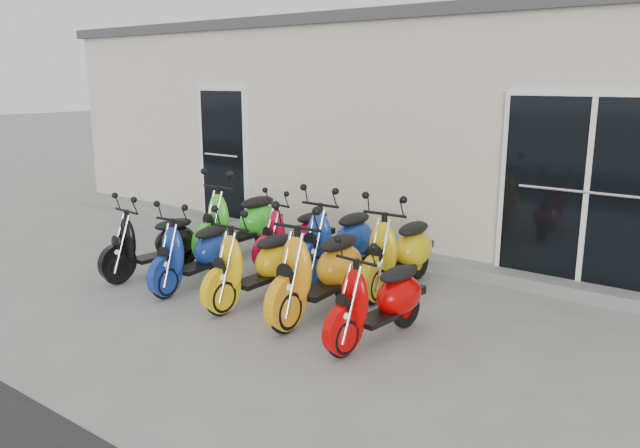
{
  "coord_description": "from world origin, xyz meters",
  "views": [
    {
      "loc": [
        4.35,
        -5.18,
        2.44
      ],
      "look_at": [
        0.0,
        0.6,
        0.75
      ],
      "focal_mm": 35.0,
      "sensor_mm": 36.0,
      "label": 1
    }
  ],
  "objects_px": {
    "scooter_front_red": "(379,287)",
    "scooter_back_blue": "(338,229)",
    "scooter_front_black": "(152,233)",
    "scooter_front_orange_a": "(255,253)",
    "scooter_back_red": "(296,225)",
    "scooter_front_orange_b": "(320,257)",
    "scooter_back_yellow": "(400,240)",
    "scooter_front_blue": "(194,242)",
    "scooter_back_green": "(240,211)"
  },
  "relations": [
    {
      "from": "scooter_front_orange_a",
      "to": "scooter_back_yellow",
      "type": "xyz_separation_m",
      "value": [
        1.07,
        1.3,
        0.04
      ]
    },
    {
      "from": "scooter_back_red",
      "to": "scooter_back_blue",
      "type": "distance_m",
      "value": 0.78
    },
    {
      "from": "scooter_back_blue",
      "to": "scooter_front_orange_a",
      "type": "bearing_deg",
      "value": -98.99
    },
    {
      "from": "scooter_front_blue",
      "to": "scooter_back_yellow",
      "type": "relative_size",
      "value": 0.89
    },
    {
      "from": "scooter_front_blue",
      "to": "scooter_back_green",
      "type": "xyz_separation_m",
      "value": [
        -0.52,
        1.31,
        0.09
      ]
    },
    {
      "from": "scooter_back_green",
      "to": "scooter_front_orange_b",
      "type": "bearing_deg",
      "value": -27.61
    },
    {
      "from": "scooter_back_green",
      "to": "scooter_back_red",
      "type": "height_order",
      "value": "scooter_back_green"
    },
    {
      "from": "scooter_front_orange_b",
      "to": "scooter_back_yellow",
      "type": "distance_m",
      "value": 1.22
    },
    {
      "from": "scooter_front_orange_a",
      "to": "scooter_back_green",
      "type": "height_order",
      "value": "scooter_back_green"
    },
    {
      "from": "scooter_front_orange_b",
      "to": "scooter_front_red",
      "type": "distance_m",
      "value": 0.88
    },
    {
      "from": "scooter_front_orange_b",
      "to": "scooter_back_yellow",
      "type": "bearing_deg",
      "value": 74.45
    },
    {
      "from": "scooter_front_orange_b",
      "to": "scooter_back_red",
      "type": "distance_m",
      "value": 1.89
    },
    {
      "from": "scooter_front_orange_b",
      "to": "scooter_back_green",
      "type": "xyz_separation_m",
      "value": [
        -2.27,
        1.15,
        -0.0
      ]
    },
    {
      "from": "scooter_front_blue",
      "to": "scooter_back_green",
      "type": "bearing_deg",
      "value": 104.98
    },
    {
      "from": "scooter_front_red",
      "to": "scooter_back_blue",
      "type": "xyz_separation_m",
      "value": [
        -1.46,
        1.4,
        0.07
      ]
    },
    {
      "from": "scooter_front_red",
      "to": "scooter_back_yellow",
      "type": "bearing_deg",
      "value": 118.96
    },
    {
      "from": "scooter_front_blue",
      "to": "scooter_back_blue",
      "type": "relative_size",
      "value": 0.9
    },
    {
      "from": "scooter_front_blue",
      "to": "scooter_back_red",
      "type": "xyz_separation_m",
      "value": [
        0.38,
        1.45,
        -0.01
      ]
    },
    {
      "from": "scooter_front_blue",
      "to": "scooter_front_orange_b",
      "type": "xyz_separation_m",
      "value": [
        1.75,
        0.15,
        0.09
      ]
    },
    {
      "from": "scooter_front_orange_b",
      "to": "scooter_front_orange_a",
      "type": "bearing_deg",
      "value": -174.96
    },
    {
      "from": "scooter_front_black",
      "to": "scooter_front_orange_a",
      "type": "xyz_separation_m",
      "value": [
        1.71,
        0.05,
        0.02
      ]
    },
    {
      "from": "scooter_front_orange_b",
      "to": "scooter_front_blue",
      "type": "bearing_deg",
      "value": -177.82
    },
    {
      "from": "scooter_front_orange_b",
      "to": "scooter_front_red",
      "type": "relative_size",
      "value": 1.19
    },
    {
      "from": "scooter_front_red",
      "to": "scooter_back_blue",
      "type": "height_order",
      "value": "scooter_back_blue"
    },
    {
      "from": "scooter_back_red",
      "to": "scooter_back_blue",
      "type": "xyz_separation_m",
      "value": [
        0.76,
        -0.1,
        0.07
      ]
    },
    {
      "from": "scooter_front_red",
      "to": "scooter_front_orange_b",
      "type": "bearing_deg",
      "value": 172.67
    },
    {
      "from": "scooter_front_orange_b",
      "to": "scooter_back_yellow",
      "type": "relative_size",
      "value": 1.04
    },
    {
      "from": "scooter_front_black",
      "to": "scooter_front_blue",
      "type": "distance_m",
      "value": 0.76
    },
    {
      "from": "scooter_back_blue",
      "to": "scooter_back_yellow",
      "type": "xyz_separation_m",
      "value": [
        0.88,
        -0.0,
        0.0
      ]
    },
    {
      "from": "scooter_front_blue",
      "to": "scooter_back_yellow",
      "type": "bearing_deg",
      "value": 27.0
    },
    {
      "from": "scooter_front_black",
      "to": "scooter_back_blue",
      "type": "bearing_deg",
      "value": 40.45
    },
    {
      "from": "scooter_back_red",
      "to": "scooter_front_orange_a",
      "type": "bearing_deg",
      "value": -60.52
    },
    {
      "from": "scooter_back_red",
      "to": "scooter_back_yellow",
      "type": "xyz_separation_m",
      "value": [
        1.64,
        -0.1,
        0.08
      ]
    },
    {
      "from": "scooter_front_blue",
      "to": "scooter_front_orange_b",
      "type": "height_order",
      "value": "scooter_front_orange_b"
    },
    {
      "from": "scooter_front_black",
      "to": "scooter_front_blue",
      "type": "height_order",
      "value": "same"
    },
    {
      "from": "scooter_front_black",
      "to": "scooter_back_green",
      "type": "xyz_separation_m",
      "value": [
        0.24,
        1.32,
        0.09
      ]
    },
    {
      "from": "scooter_front_black",
      "to": "scooter_front_orange_b",
      "type": "height_order",
      "value": "scooter_front_orange_b"
    },
    {
      "from": "scooter_front_orange_b",
      "to": "scooter_back_red",
      "type": "xyz_separation_m",
      "value": [
        -1.37,
        1.29,
        -0.1
      ]
    },
    {
      "from": "scooter_front_red",
      "to": "scooter_back_blue",
      "type": "relative_size",
      "value": 0.88
    },
    {
      "from": "scooter_front_orange_a",
      "to": "scooter_back_red",
      "type": "distance_m",
      "value": 1.51
    },
    {
      "from": "scooter_front_black",
      "to": "scooter_front_orange_a",
      "type": "distance_m",
      "value": 1.71
    },
    {
      "from": "scooter_front_red",
      "to": "scooter_front_orange_a",
      "type": "bearing_deg",
      "value": -176.87
    },
    {
      "from": "scooter_front_orange_a",
      "to": "scooter_front_orange_b",
      "type": "distance_m",
      "value": 0.82
    },
    {
      "from": "scooter_front_black",
      "to": "scooter_front_red",
      "type": "height_order",
      "value": "scooter_front_black"
    },
    {
      "from": "scooter_front_red",
      "to": "scooter_back_red",
      "type": "bearing_deg",
      "value": 152.43
    },
    {
      "from": "scooter_front_blue",
      "to": "scooter_front_red",
      "type": "relative_size",
      "value": 1.02
    },
    {
      "from": "scooter_front_blue",
      "to": "scooter_back_red",
      "type": "height_order",
      "value": "scooter_front_blue"
    },
    {
      "from": "scooter_back_green",
      "to": "scooter_back_red",
      "type": "xyz_separation_m",
      "value": [
        0.9,
        0.14,
        -0.1
      ]
    },
    {
      "from": "scooter_front_red",
      "to": "scooter_back_green",
      "type": "distance_m",
      "value": 3.4
    },
    {
      "from": "scooter_front_black",
      "to": "scooter_front_orange_a",
      "type": "height_order",
      "value": "scooter_front_orange_a"
    }
  ]
}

